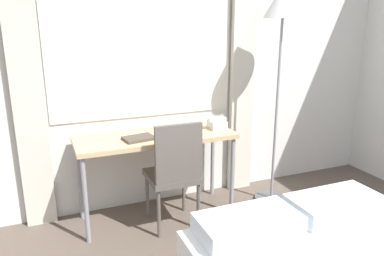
{
  "coord_description": "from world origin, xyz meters",
  "views": [
    {
      "loc": [
        -1.15,
        -0.21,
        1.67
      ],
      "look_at": [
        -0.12,
        2.3,
        0.9
      ],
      "focal_mm": 35.0,
      "sensor_mm": 36.0,
      "label": 1
    }
  ],
  "objects_px": {
    "desk": "(156,143)",
    "book": "(139,138)",
    "standing_lamp": "(282,21)",
    "telephone": "(217,124)",
    "desk_chair": "(174,170)"
  },
  "relations": [
    {
      "from": "desk",
      "to": "desk_chair",
      "type": "bearing_deg",
      "value": -73.3
    },
    {
      "from": "desk",
      "to": "book",
      "type": "distance_m",
      "value": 0.19
    },
    {
      "from": "desk",
      "to": "desk_chair",
      "type": "xyz_separation_m",
      "value": [
        0.07,
        -0.25,
        -0.17
      ]
    },
    {
      "from": "telephone",
      "to": "book",
      "type": "relative_size",
      "value": 0.61
    },
    {
      "from": "desk",
      "to": "book",
      "type": "xyz_separation_m",
      "value": [
        -0.16,
        -0.07,
        0.08
      ]
    },
    {
      "from": "desk",
      "to": "book",
      "type": "height_order",
      "value": "book"
    },
    {
      "from": "desk",
      "to": "telephone",
      "type": "height_order",
      "value": "telephone"
    },
    {
      "from": "desk",
      "to": "standing_lamp",
      "type": "xyz_separation_m",
      "value": [
        1.1,
        -0.14,
        0.99
      ]
    },
    {
      "from": "telephone",
      "to": "book",
      "type": "bearing_deg",
      "value": -175.92
    },
    {
      "from": "book",
      "to": "standing_lamp",
      "type": "bearing_deg",
      "value": -3.24
    },
    {
      "from": "desk_chair",
      "to": "book",
      "type": "relative_size",
      "value": 3.45
    },
    {
      "from": "telephone",
      "to": "book",
      "type": "xyz_separation_m",
      "value": [
        -0.73,
        -0.05,
        -0.03
      ]
    },
    {
      "from": "desk_chair",
      "to": "telephone",
      "type": "relative_size",
      "value": 5.65
    },
    {
      "from": "standing_lamp",
      "to": "book",
      "type": "bearing_deg",
      "value": 176.76
    },
    {
      "from": "desk_chair",
      "to": "book",
      "type": "distance_m",
      "value": 0.39
    }
  ]
}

